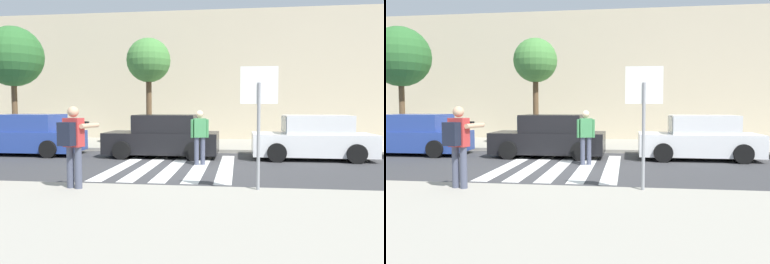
{
  "view_description": "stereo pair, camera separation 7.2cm",
  "coord_description": "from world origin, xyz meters",
  "views": [
    {
      "loc": [
        1.98,
        -11.16,
        1.87
      ],
      "look_at": [
        0.6,
        -0.2,
        1.1
      ],
      "focal_mm": 35.0,
      "sensor_mm": 36.0,
      "label": 1
    },
    {
      "loc": [
        2.05,
        -11.15,
        1.87
      ],
      "look_at": [
        0.6,
        -0.2,
        1.1
      ],
      "focal_mm": 35.0,
      "sensor_mm": 36.0,
      "label": 2
    }
  ],
  "objects": [
    {
      "name": "crosswalk_stripe_0",
      "position": [
        -1.6,
        0.2,
        0.0
      ],
      "size": [
        0.44,
        5.2,
        0.01
      ],
      "primitive_type": "cube",
      "color": "silver",
      "rests_on": "ground"
    },
    {
      "name": "crosswalk_stripe_2",
      "position": [
        0.0,
        0.2,
        0.0
      ],
      "size": [
        0.44,
        5.2,
        0.01
      ],
      "primitive_type": "cube",
      "color": "silver",
      "rests_on": "ground"
    },
    {
      "name": "ground_plane",
      "position": [
        0.0,
        0.0,
        0.0
      ],
      "size": [
        120.0,
        120.0,
        0.0
      ],
      "primitive_type": "plane",
      "color": "#38383A"
    },
    {
      "name": "parked_car_white",
      "position": [
        4.55,
        2.3,
        0.73
      ],
      "size": [
        4.1,
        1.92,
        1.55
      ],
      "color": "white",
      "rests_on": "ground"
    },
    {
      "name": "parked_car_black",
      "position": [
        -0.78,
        2.3,
        0.73
      ],
      "size": [
        4.1,
        1.92,
        1.55
      ],
      "color": "black",
      "rests_on": "ground"
    },
    {
      "name": "building_facade_far",
      "position": [
        0.0,
        10.4,
        3.41
      ],
      "size": [
        56.0,
        4.0,
        6.82
      ],
      "primitive_type": "cube",
      "color": "beige",
      "rests_on": "ground"
    },
    {
      "name": "street_tree_west",
      "position": [
        -7.89,
        4.31,
        4.01
      ],
      "size": [
        2.62,
        2.62,
        5.21
      ],
      "color": "brown",
      "rests_on": "sidewalk_far"
    },
    {
      "name": "pedestrian_crossing",
      "position": [
        0.75,
        0.58,
        0.97
      ],
      "size": [
        0.56,
        0.34,
        1.72
      ],
      "color": "#474C60",
      "rests_on": "ground"
    },
    {
      "name": "crosswalk_stripe_4",
      "position": [
        1.6,
        0.2,
        0.0
      ],
      "size": [
        0.44,
        5.2,
        0.01
      ],
      "primitive_type": "cube",
      "color": "silver",
      "rests_on": "ground"
    },
    {
      "name": "parked_car_blue",
      "position": [
        -6.05,
        2.3,
        0.73
      ],
      "size": [
        4.1,
        1.92,
        1.55
      ],
      "color": "#284293",
      "rests_on": "ground"
    },
    {
      "name": "sidewalk_near",
      "position": [
        0.0,
        -6.2,
        0.07
      ],
      "size": [
        60.0,
        6.0,
        0.14
      ],
      "primitive_type": "cube",
      "color": "#9E998C",
      "rests_on": "ground"
    },
    {
      "name": "stop_sign",
      "position": [
        2.38,
        -3.39,
        1.99
      ],
      "size": [
        0.76,
        0.08,
        2.54
      ],
      "color": "gray",
      "rests_on": "sidewalk_near"
    },
    {
      "name": "crosswalk_stripe_3",
      "position": [
        0.8,
        0.2,
        0.0
      ],
      "size": [
        0.44,
        5.2,
        0.01
      ],
      "primitive_type": "cube",
      "color": "silver",
      "rests_on": "ground"
    },
    {
      "name": "photographer_with_backpack",
      "position": [
        -1.46,
        -3.76,
        1.17
      ],
      "size": [
        0.7,
        0.92,
        1.72
      ],
      "color": "#474C60",
      "rests_on": "sidewalk_near"
    },
    {
      "name": "crosswalk_stripe_1",
      "position": [
        -0.8,
        0.2,
        0.0
      ],
      "size": [
        0.44,
        5.2,
        0.01
      ],
      "primitive_type": "cube",
      "color": "silver",
      "rests_on": "ground"
    },
    {
      "name": "street_tree_center",
      "position": [
        -1.89,
        4.67,
        3.77
      ],
      "size": [
        1.89,
        1.89,
        4.63
      ],
      "color": "brown",
      "rests_on": "sidewalk_far"
    },
    {
      "name": "sidewalk_far",
      "position": [
        0.0,
        6.0,
        0.07
      ],
      "size": [
        60.0,
        4.8,
        0.14
      ],
      "primitive_type": "cube",
      "color": "#9E998C",
      "rests_on": "ground"
    }
  ]
}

